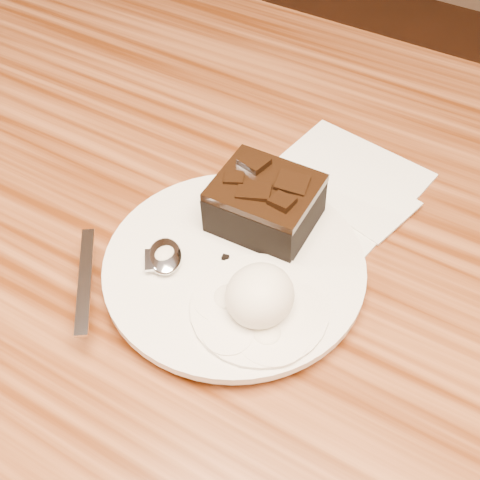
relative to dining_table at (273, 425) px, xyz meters
The scene contains 9 objects.
dining_table is the anchor object (origin of this frame).
plate 0.39m from the dining_table, 116.36° to the right, with size 0.23×0.23×0.02m, color white.
brownie 0.42m from the dining_table, behind, with size 0.09×0.08×0.04m, color black.
ice_cream_scoop 0.42m from the dining_table, 79.17° to the right, with size 0.06×0.06×0.05m, color silver.
melt_puddle 0.41m from the dining_table, 79.17° to the right, with size 0.12×0.12×0.00m, color white.
spoon 0.42m from the dining_table, 133.86° to the right, with size 0.03×0.17×0.01m, color silver, non-canonical shape.
napkin 0.39m from the dining_table, 87.32° to the left, with size 0.15×0.15×0.01m, color white.
crumb_a 0.40m from the dining_table, 123.30° to the right, with size 0.01×0.01×0.00m, color black.
crumb_b 0.41m from the dining_table, 98.38° to the right, with size 0.01×0.01×0.00m, color black.
Camera 1 is at (0.16, -0.36, 1.21)m, focal length 47.56 mm.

